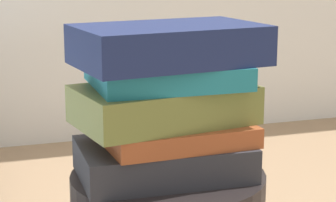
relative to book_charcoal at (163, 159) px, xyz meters
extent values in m
cube|color=#28282D|center=(0.00, 0.00, 0.00)|extent=(0.28, 0.19, 0.06)
cube|color=#994723|center=(0.02, 0.00, 0.04)|extent=(0.25, 0.20, 0.03)
cube|color=olive|center=(0.00, 0.01, 0.09)|extent=(0.30, 0.21, 0.06)
cube|color=#1E727F|center=(0.01, 0.01, 0.14)|extent=(0.24, 0.19, 0.04)
cube|color=#19234C|center=(0.01, 0.00, 0.19)|extent=(0.31, 0.22, 0.06)
camera|label=1|loc=(-0.31, -0.97, 0.33)|focal=68.68mm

